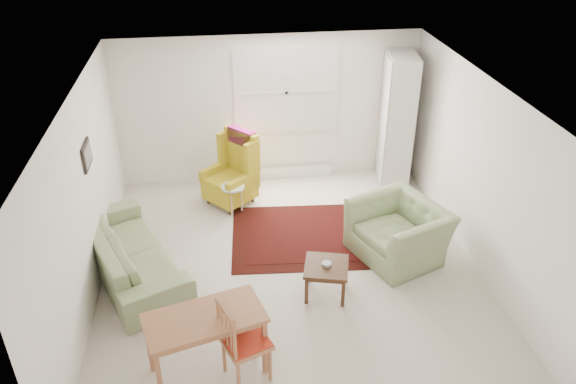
{
  "coord_description": "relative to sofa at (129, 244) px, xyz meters",
  "views": [
    {
      "loc": [
        -0.86,
        -6.0,
        4.68
      ],
      "look_at": [
        0.0,
        0.3,
        1.05
      ],
      "focal_mm": 35.0,
      "sensor_mm": 36.0,
      "label": 1
    }
  ],
  "objects": [
    {
      "name": "coffee_table",
      "position": [
        2.47,
        -0.77,
        -0.24
      ],
      "size": [
        0.66,
        0.66,
        0.44
      ],
      "primitive_type": null,
      "rotation": [
        0.0,
        0.0,
        -0.25
      ],
      "color": "#452815",
      "rests_on": "ground"
    },
    {
      "name": "armchair",
      "position": [
        3.62,
        -0.08,
        0.0
      ],
      "size": [
        1.42,
        1.5,
        0.93
      ],
      "primitive_type": "imported",
      "rotation": [
        0.0,
        0.0,
        -1.18
      ],
      "color": "#859966",
      "rests_on": "ground"
    },
    {
      "name": "cabinet",
      "position": [
        4.2,
        2.11,
        0.65
      ],
      "size": [
        0.58,
        0.94,
        2.22
      ],
      "primitive_type": null,
      "rotation": [
        0.0,
        0.0,
        -0.14
      ],
      "color": "silver",
      "rests_on": "ground"
    },
    {
      "name": "stool",
      "position": [
        1.42,
        1.36,
        -0.22
      ],
      "size": [
        0.43,
        0.43,
        0.48
      ],
      "primitive_type": null,
      "rotation": [
        0.0,
        0.0,
        0.21
      ],
      "color": "white",
      "rests_on": "ground"
    },
    {
      "name": "room",
      "position": [
        2.12,
        -0.03,
        0.79
      ],
      "size": [
        5.04,
        5.54,
        2.51
      ],
      "color": "beige",
      "rests_on": "ground"
    },
    {
      "name": "sofa",
      "position": [
        0.0,
        0.0,
        0.0
      ],
      "size": [
        1.74,
        2.46,
        0.93
      ],
      "primitive_type": "imported",
      "rotation": [
        0.0,
        0.0,
        1.98
      ],
      "color": "#859966",
      "rests_on": "ground"
    },
    {
      "name": "wingback_chair",
      "position": [
        1.38,
        1.67,
        0.14
      ],
      "size": [
        1.01,
        1.0,
        1.2
      ],
      "primitive_type": null,
      "rotation": [
        0.0,
        0.0,
        -0.85
      ],
      "color": "gold",
      "rests_on": "ground"
    },
    {
      "name": "desk_chair",
      "position": [
        1.39,
        -1.99,
        0.05
      ],
      "size": [
        0.58,
        0.58,
        1.02
      ],
      "primitive_type": null,
      "rotation": [
        0.0,
        0.0,
        1.95
      ],
      "color": "#B07147",
      "rests_on": "ground"
    },
    {
      "name": "rug",
      "position": [
        2.69,
        0.52,
        -0.45
      ],
      "size": [
        2.8,
        1.92,
        0.03
      ],
      "primitive_type": null,
      "rotation": [
        0.0,
        0.0,
        -0.07
      ],
      "color": "black",
      "rests_on": "ground"
    },
    {
      "name": "desk",
      "position": [
        0.98,
        -1.86,
        -0.08
      ],
      "size": [
        1.33,
        0.91,
        0.77
      ],
      "primitive_type": null,
      "rotation": [
        0.0,
        0.0,
        0.27
      ],
      "color": "#B07147",
      "rests_on": "ground"
    }
  ]
}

